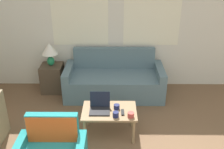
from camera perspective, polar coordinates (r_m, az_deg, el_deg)
The scene contains 10 objects.
wall_back at distance 5.26m, azimuth 1.75°, elevation 10.79°, with size 6.62×0.06×2.60m.
couch at distance 5.23m, azimuth 0.45°, elevation -1.45°, with size 1.92×0.83×0.88m.
side_table at distance 5.47m, azimuth -12.80°, elevation -0.75°, with size 0.43×0.43×0.57m.
table_lamp at distance 5.24m, azimuth -13.43°, elevation 5.09°, with size 0.31×0.31×0.46m.
coffee_table at distance 4.05m, azimuth -0.58°, elevation -8.43°, with size 0.82×0.55×0.45m.
laptop at distance 4.00m, azimuth -2.67°, elevation -7.00°, with size 0.31×0.30×0.25m.
cup_navy at distance 4.03m, azimuth 1.02°, elevation -7.05°, with size 0.09×0.09×0.07m.
cup_yellow at distance 3.85m, azimuth 0.82°, elevation -8.68°, with size 0.09×0.09×0.08m.
cup_white at distance 3.86m, azimuth 4.12°, elevation -8.74°, with size 0.10×0.10×0.07m.
tv_remote at distance 3.95m, azimuth 2.32°, elevation -8.23°, with size 0.05×0.15×0.02m.
Camera 1 is at (-0.12, -1.62, 2.66)m, focal length 42.00 mm.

